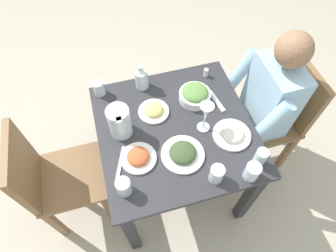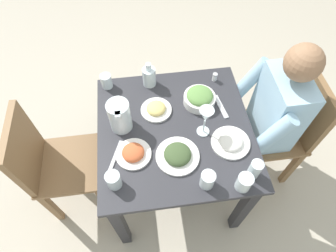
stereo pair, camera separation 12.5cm
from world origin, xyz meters
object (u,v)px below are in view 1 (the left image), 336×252
object	(u,v)px
chair_far	(53,178)
salad_bowl	(195,94)
water_glass_center	(99,88)
water_pitcher	(120,122)
water_glass_far_right	(124,187)
plate_rice_curry	(138,157)
water_glass_by_pitcher	(260,158)
plate_yoghurt	(232,134)
water_glass_near_right	(217,174)
dining_table	(175,140)
oil_carafe	(142,80)
plate_fries	(154,111)
plate_dolmas	(183,153)
water_glass_near_left	(252,172)
salt_shaker	(206,73)
chair_near	(277,114)
wine_glass	(206,112)

from	to	relation	value
chair_far	salad_bowl	xyz separation A→B (m)	(0.16, -0.91, 0.27)
chair_far	water_glass_center	distance (m)	0.59
water_pitcher	water_glass_far_right	size ratio (longest dim) A/B	1.97
plate_rice_curry	water_glass_by_pitcher	size ratio (longest dim) A/B	1.63
plate_yoghurt	water_glass_far_right	world-z (taller)	water_glass_far_right
water_glass_near_right	water_glass_far_right	bearing A→B (deg)	82.47
dining_table	plate_yoghurt	world-z (taller)	plate_yoghurt
water_glass_near_right	oil_carafe	world-z (taller)	oil_carafe
water_glass_far_right	oil_carafe	xyz separation A→B (m)	(0.63, -0.23, 0.01)
plate_rice_curry	plate_fries	bearing A→B (deg)	-29.00
dining_table	plate_dolmas	world-z (taller)	plate_dolmas
chair_far	salad_bowl	distance (m)	0.96
water_glass_near_left	salt_shaker	xyz separation A→B (m)	(0.70, -0.02, -0.02)
salt_shaker	water_glass_near_right	bearing A→B (deg)	164.01
chair_near	plate_rice_curry	distance (m)	1.03
chair_far	oil_carafe	distance (m)	0.78
water_pitcher	salad_bowl	world-z (taller)	water_pitcher
dining_table	water_glass_center	size ratio (longest dim) A/B	9.54
chair_near	salt_shaker	distance (m)	0.57
plate_rice_curry	water_glass_near_right	size ratio (longest dim) A/B	1.91
plate_yoghurt	wine_glass	size ratio (longest dim) A/B	1.06
plate_dolmas	wine_glass	bearing A→B (deg)	-50.52
dining_table	water_glass_by_pitcher	world-z (taller)	water_glass_by_pitcher
water_pitcher	wine_glass	xyz separation A→B (m)	(-0.10, -0.44, 0.05)
dining_table	wine_glass	xyz separation A→B (m)	(-0.04, -0.15, 0.27)
water_glass_by_pitcher	plate_fries	bearing A→B (deg)	43.36
water_glass_center	salt_shaker	size ratio (longest dim) A/B	1.65
plate_dolmas	water_glass_near_right	world-z (taller)	water_glass_near_right
wine_glass	water_pitcher	bearing A→B (deg)	77.46
water_glass_center	water_glass_near_right	bearing A→B (deg)	-146.34
chair_far	salt_shaker	world-z (taller)	chair_far
salad_bowl	water_glass_near_left	world-z (taller)	water_glass_near_left
plate_rice_curry	plate_yoghurt	bearing A→B (deg)	-90.06
water_glass_near_left	wine_glass	world-z (taller)	wine_glass
dining_table	water_pitcher	xyz separation A→B (m)	(0.06, 0.29, 0.23)
chair_far	plate_dolmas	xyz separation A→B (m)	(-0.18, -0.73, 0.25)
chair_near	plate_yoghurt	xyz separation A→B (m)	(-0.20, 0.46, 0.25)
dining_table	water_glass_near_right	xyz separation A→B (m)	(-0.34, -0.11, 0.18)
water_glass_by_pitcher	water_glass_near_left	world-z (taller)	water_glass_by_pitcher
chair_near	chair_far	size ratio (longest dim) A/B	1.00
plate_fries	water_glass_center	xyz separation A→B (m)	(0.23, 0.27, 0.03)
oil_carafe	salt_shaker	distance (m)	0.40
oil_carafe	water_glass_by_pitcher	bearing A→B (deg)	-146.23
water_glass_by_pitcher	wine_glass	size ratio (longest dim) A/B	0.58
dining_table	water_glass_center	bearing A→B (deg)	44.69
plate_yoghurt	water_glass_by_pitcher	world-z (taller)	water_glass_by_pitcher
chair_near	water_glass_far_right	world-z (taller)	chair_near
water_glass_near_right	water_glass_far_right	world-z (taller)	water_glass_near_right
dining_table	chair_near	xyz separation A→B (m)	(0.07, -0.74, -0.10)
plate_rice_curry	water_glass_near_left	world-z (taller)	water_glass_near_left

